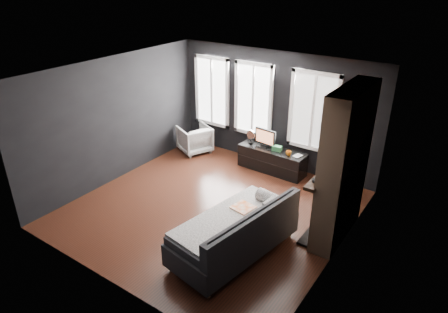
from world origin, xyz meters
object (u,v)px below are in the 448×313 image
Objects in this scene: armchair at (195,138)px; monitor at (265,137)px; mantel_vase at (339,154)px; media_console at (272,160)px; mug at (289,153)px; book at (295,151)px; sofa at (234,228)px.

monitor is (1.93, 0.20, 0.42)m from armchair.
monitor is 2.40m from mantel_vase.
mug reaches higher than media_console.
mug is 0.15m from book.
mug is (2.59, 0.08, 0.23)m from armchair.
mug is at bearing 108.35° from sofa.
book is (0.56, -0.00, 0.38)m from media_console.
monitor is at bearing 170.44° from mug.
sofa is 10.89× the size of book.
monitor is at bearing 119.73° from sofa.
armchair is 3.69× the size of book.
book is 1.81m from mantel_vase.
media_console is 2.89× the size of monitor.
sofa is 2.29m from mantel_vase.
mantel_vase is at bearing -28.35° from media_console.
mug is 0.61× the size of book.
armchair is 3.58× the size of mantel_vase.
monitor is at bearing 177.95° from book.
mantel_vase reaches higher than mug.
monitor is 2.61× the size of mantel_vase.
mantel_vase is (2.07, -1.10, 0.54)m from monitor.
armchair is 1.37× the size of monitor.
media_console is at bearing 116.13° from sofa.
monitor reaches higher than book.
mantel_vase is at bearing -21.15° from monitor.
book is (2.71, 0.17, 0.27)m from armchair.
monitor is 0.69m from mug.
armchair is 2.16m from media_console.
monitor is (-1.12, 3.00, 0.31)m from sofa.
monitor reaches higher than armchair.
mug is at bearing 145.08° from mantel_vase.
book is (0.12, 0.08, 0.04)m from mug.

